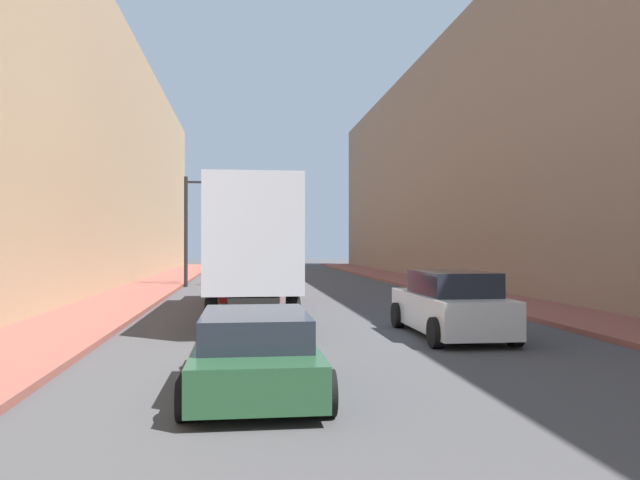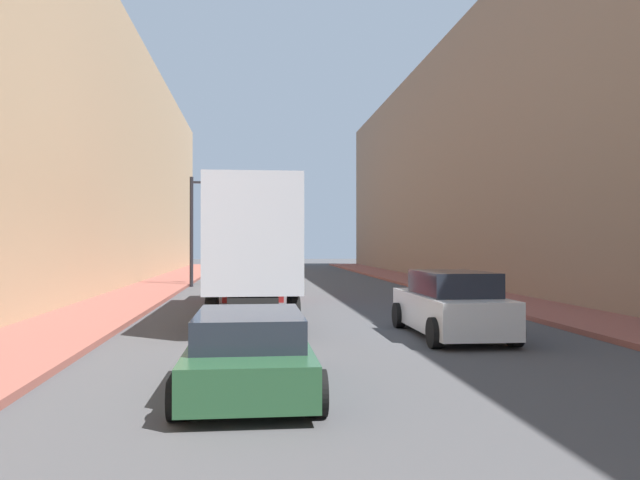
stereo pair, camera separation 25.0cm
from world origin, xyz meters
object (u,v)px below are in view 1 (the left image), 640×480
Objects in this scene: suv_car at (450,305)px; traffic_signal_gantry at (209,211)px; semi_truck at (251,245)px; sedan_car at (255,351)px.

suv_car is 0.79× the size of traffic_signal_gantry.
semi_truck is 2.63× the size of suv_car.
sedan_car is at bearing -90.28° from semi_truck.
sedan_car is at bearing -133.88° from suv_car.
suv_car is (5.07, 5.28, 0.18)m from sedan_car.
traffic_signal_gantry is at bearing 110.20° from suv_car.
suv_car is at bearing 46.12° from sedan_car.
sedan_car is 0.98× the size of suv_car.
semi_truck is 2.09× the size of traffic_signal_gantry.
semi_truck reaches higher than sedan_car.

